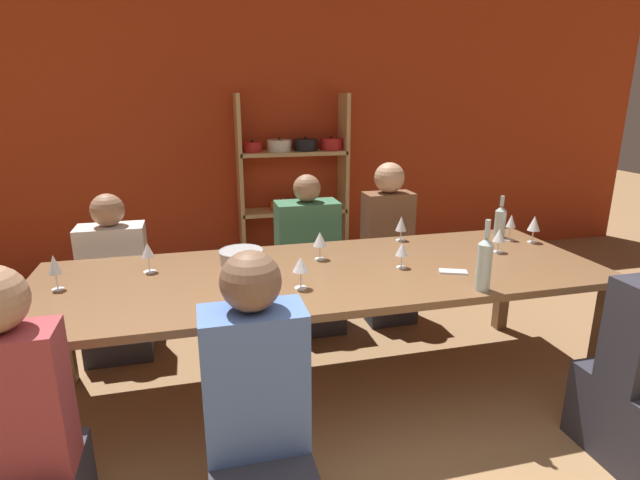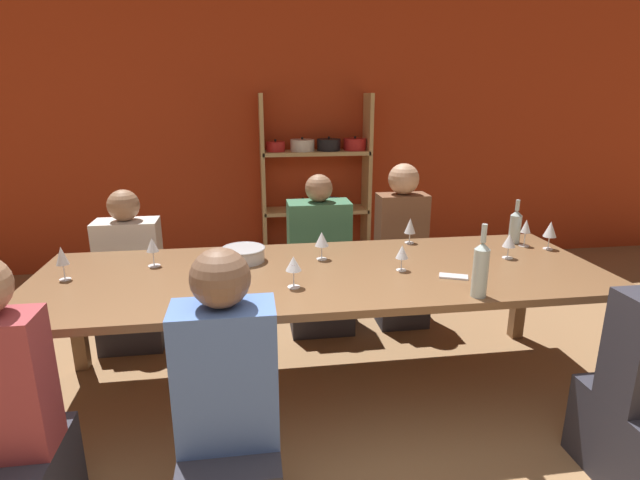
{
  "view_description": "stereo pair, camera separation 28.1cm",
  "coord_description": "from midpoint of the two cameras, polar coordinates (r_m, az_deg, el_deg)",
  "views": [
    {
      "loc": [
        -0.51,
        -1.08,
        1.69
      ],
      "look_at": [
        0.16,
        1.54,
        0.9
      ],
      "focal_mm": 28.0,
      "sensor_mm": 36.0,
      "label": 1
    },
    {
      "loc": [
        -0.24,
        -1.13,
        1.69
      ],
      "look_at": [
        0.16,
        1.54,
        0.9
      ],
      "focal_mm": 28.0,
      "sensor_mm": 36.0,
      "label": 2
    }
  ],
  "objects": [
    {
      "name": "wine_glass_red_e",
      "position": [
        3.2,
        17.48,
        0.43
      ],
      "size": [
        0.08,
        0.08,
        0.15
      ],
      "color": "white",
      "rests_on": "dining_table"
    },
    {
      "name": "person_near_a",
      "position": [
        2.07,
        -11.35,
        -21.2
      ],
      "size": [
        0.38,
        0.48,
        1.18
      ],
      "color": "#2D2D38",
      "rests_on": "ground_plane"
    },
    {
      "name": "wine_glass_red_f",
      "position": [
        3.49,
        21.2,
        1.68
      ],
      "size": [
        0.08,
        0.08,
        0.18
      ],
      "color": "white",
      "rests_on": "dining_table"
    },
    {
      "name": "dining_table",
      "position": [
        2.79,
        -2.39,
        -4.83
      ],
      "size": [
        3.13,
        1.09,
        0.75
      ],
      "color": "brown",
      "rests_on": "ground_plane"
    },
    {
      "name": "wall_back_red",
      "position": [
        4.96,
        -10.22,
        12.17
      ],
      "size": [
        8.8,
        0.06,
        2.7
      ],
      "color": "#B23819",
      "rests_on": "ground_plane"
    },
    {
      "name": "wine_glass_red_g",
      "position": [
        2.49,
        -5.47,
        -2.96
      ],
      "size": [
        0.08,
        0.08,
        0.17
      ],
      "color": "white",
      "rests_on": "dining_table"
    },
    {
      "name": "shelf_unit",
      "position": [
        4.9,
        -4.78,
        4.94
      ],
      "size": [
        1.05,
        0.3,
        1.7
      ],
      "color": "tan",
      "rests_on": "ground_plane"
    },
    {
      "name": "wine_bottle_dark",
      "position": [
        2.54,
        15.3,
        -2.58
      ],
      "size": [
        0.07,
        0.07,
        0.36
      ],
      "color": "#B2C6C1",
      "rests_on": "dining_table"
    },
    {
      "name": "person_far_b",
      "position": [
        3.69,
        -24.18,
        -5.82
      ],
      "size": [
        0.42,
        0.53,
        1.08
      ],
      "rotation": [
        0.0,
        0.0,
        3.14
      ],
      "color": "#2D2D38",
      "rests_on": "ground_plane"
    },
    {
      "name": "person_near_b",
      "position": [
        2.25,
        -34.13,
        -20.34
      ],
      "size": [
        0.35,
        0.43,
        1.18
      ],
      "color": "#2D2D38",
      "rests_on": "ground_plane"
    },
    {
      "name": "wine_bottle_green",
      "position": [
        3.55,
        17.8,
        2.06
      ],
      "size": [
        0.07,
        0.07,
        0.29
      ],
      "color": "#B2C6C1",
      "rests_on": "dining_table"
    },
    {
      "name": "wine_glass_red_c",
      "position": [
        2.86,
        -30.65,
        -2.59
      ],
      "size": [
        0.07,
        0.07,
        0.18
      ],
      "color": "white",
      "rests_on": "dining_table"
    },
    {
      "name": "wine_glass_red_a",
      "position": [
        2.8,
        6.53,
        -1.2
      ],
      "size": [
        0.07,
        0.07,
        0.15
      ],
      "color": "white",
      "rests_on": "dining_table"
    },
    {
      "name": "wine_glass_empty_a",
      "position": [
        3.32,
        6.89,
        1.8
      ],
      "size": [
        0.07,
        0.07,
        0.17
      ],
      "color": "white",
      "rests_on": "dining_table"
    },
    {
      "name": "mixing_bowl",
      "position": [
        2.92,
        -11.72,
        -1.86
      ],
      "size": [
        0.26,
        0.26,
        0.08
      ],
      "color": "#B7BABC",
      "rests_on": "dining_table"
    },
    {
      "name": "wine_glass_red_d",
      "position": [
        3.49,
        18.88,
        1.91
      ],
      "size": [
        0.07,
        0.07,
        0.18
      ],
      "color": "white",
      "rests_on": "dining_table"
    },
    {
      "name": "wine_glass_red_b",
      "position": [
        2.92,
        -21.74,
        -1.26
      ],
      "size": [
        0.07,
        0.07,
        0.17
      ],
      "color": "white",
      "rests_on": "dining_table"
    },
    {
      "name": "person_far_a",
      "position": [
        3.74,
        -3.59,
        -3.73
      ],
      "size": [
        0.45,
        0.57,
        1.14
      ],
      "rotation": [
        0.0,
        0.0,
        3.14
      ],
      "color": "#2D2D38",
      "rests_on": "ground_plane"
    },
    {
      "name": "cell_phone",
      "position": [
        2.8,
        12.22,
        -3.6
      ],
      "size": [
        0.17,
        0.12,
        0.01
      ],
      "color": "silver",
      "rests_on": "dining_table"
    },
    {
      "name": "person_far_c",
      "position": [
        3.86,
        5.52,
        -2.33
      ],
      "size": [
        0.37,
        0.46,
        1.21
      ],
      "rotation": [
        0.0,
        0.0,
        3.14
      ],
      "color": "#2D2D38",
      "rests_on": "ground_plane"
    },
    {
      "name": "wine_glass_red_h",
      "position": [
        2.92,
        -2.77,
        -0.02
      ],
      "size": [
        0.08,
        0.08,
        0.17
      ],
      "color": "white",
      "rests_on": "dining_table"
    }
  ]
}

